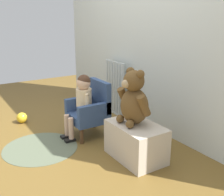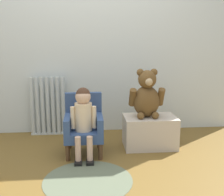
% 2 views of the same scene
% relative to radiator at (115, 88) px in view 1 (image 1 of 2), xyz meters
% --- Properties ---
extents(ground_plane, '(6.00, 6.00, 0.00)m').
position_rel_radiator_xyz_m(ground_plane, '(0.48, -1.10, -0.36)').
color(ground_plane, brown).
extents(back_wall, '(3.80, 0.05, 2.40)m').
position_rel_radiator_xyz_m(back_wall, '(0.48, 0.13, 0.84)').
color(back_wall, silver).
rests_on(back_wall, ground_plane).
extents(radiator, '(0.43, 0.05, 0.72)m').
position_rel_radiator_xyz_m(radiator, '(0.00, 0.00, 0.00)').
color(radiator, '#B5BFBD').
rests_on(radiator, ground_plane).
extents(child_armchair, '(0.38, 0.39, 0.61)m').
position_rel_radiator_xyz_m(child_armchair, '(0.44, -0.60, -0.06)').
color(child_armchair, '#314975').
rests_on(child_armchair, ground_plane).
extents(child_figure, '(0.25, 0.35, 0.70)m').
position_rel_radiator_xyz_m(child_figure, '(0.44, -0.70, 0.09)').
color(child_figure, beige).
rests_on(child_figure, ground_plane).
extents(low_bench, '(0.56, 0.36, 0.34)m').
position_rel_radiator_xyz_m(low_bench, '(1.15, -0.51, -0.18)').
color(low_bench, beige).
rests_on(low_bench, ground_plane).
extents(large_teddy_bear, '(0.38, 0.26, 0.52)m').
position_rel_radiator_xyz_m(large_teddy_bear, '(1.11, -0.51, 0.21)').
color(large_teddy_bear, brown).
rests_on(large_teddy_bear, low_bench).
extents(floor_rug, '(0.75, 0.75, 0.01)m').
position_rel_radiator_xyz_m(floor_rug, '(0.47, -1.21, -0.35)').
color(floor_rug, '#5A644D').
rests_on(floor_rug, ground_plane).
extents(toy_ball, '(0.13, 0.13, 0.13)m').
position_rel_radiator_xyz_m(toy_ball, '(-0.33, -1.17, -0.29)').
color(toy_ball, yellow).
rests_on(toy_ball, ground_plane).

